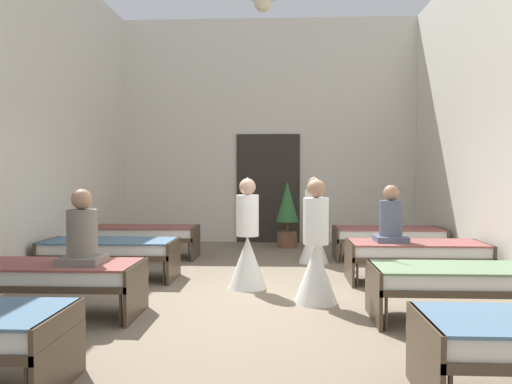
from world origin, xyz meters
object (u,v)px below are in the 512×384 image
at_px(bed_left_row_2, 110,249).
at_px(bed_right_row_3, 388,235).
at_px(patient_seated_secondary, 391,221).
at_px(potted_plant, 287,211).
at_px(nurse_near_aisle, 316,259).
at_px(nurse_far_aisle, 248,249).
at_px(nurse_mid_aisle, 314,232).
at_px(bed_left_row_1, 51,275).
at_px(bed_left_row_3, 145,234).
at_px(bed_right_row_1, 464,280).
at_px(patient_seated_primary, 82,236).
at_px(bed_right_row_2, 416,251).

relative_size(bed_left_row_2, bed_right_row_3, 1.00).
height_order(patient_seated_secondary, potted_plant, patient_seated_secondary).
relative_size(bed_left_row_2, nurse_near_aisle, 1.28).
height_order(nurse_far_aisle, potted_plant, nurse_far_aisle).
bearing_deg(nurse_mid_aisle, potted_plant, -97.27).
bearing_deg(bed_right_row_3, nurse_far_aisle, -134.85).
relative_size(bed_left_row_1, nurse_near_aisle, 1.28).
xyz_separation_m(bed_left_row_2, bed_left_row_3, (0.00, 1.90, 0.00)).
height_order(bed_left_row_1, potted_plant, potted_plant).
height_order(bed_right_row_1, nurse_far_aisle, nurse_far_aisle).
distance_m(nurse_mid_aisle, nurse_far_aisle, 2.23).
bearing_deg(nurse_near_aisle, bed_left_row_3, 84.58).
distance_m(bed_left_row_2, bed_left_row_3, 1.90).
relative_size(bed_right_row_3, nurse_far_aisle, 1.28).
bearing_deg(nurse_mid_aisle, nurse_far_aisle, 42.28).
distance_m(nurse_mid_aisle, patient_seated_secondary, 1.84).
bearing_deg(nurse_near_aisle, bed_right_row_1, -73.33).
bearing_deg(nurse_mid_aisle, patient_seated_secondary, 102.31).
distance_m(bed_left_row_3, nurse_mid_aisle, 3.06).
xyz_separation_m(bed_right_row_3, patient_seated_primary, (-4.02, -3.82, 0.43)).
xyz_separation_m(bed_left_row_1, bed_right_row_1, (4.37, 0.00, 0.00)).
bearing_deg(bed_right_row_2, bed_left_row_1, -156.52).
xyz_separation_m(bed_right_row_1, bed_right_row_3, (0.00, 3.80, 0.00)).
height_order(bed_left_row_1, bed_right_row_3, same).
relative_size(bed_left_row_3, nurse_far_aisle, 1.28).
relative_size(bed_right_row_2, potted_plant, 1.39).
xyz_separation_m(bed_left_row_3, nurse_far_aisle, (2.03, -2.36, 0.09)).
bearing_deg(bed_right_row_3, patient_seated_secondary, -100.56).
relative_size(bed_left_row_1, bed_right_row_1, 1.00).
bearing_deg(bed_right_row_1, nurse_mid_aisle, 111.28).
distance_m(bed_right_row_3, nurse_mid_aisle, 1.39).
bearing_deg(bed_left_row_1, bed_right_row_2, 23.48).
height_order(bed_left_row_1, patient_seated_primary, patient_seated_primary).
xyz_separation_m(bed_left_row_3, patient_seated_secondary, (4.02, -1.88, 0.43)).
distance_m(bed_right_row_3, patient_seated_primary, 5.56).
bearing_deg(bed_left_row_2, patient_seated_secondary, 0.33).
relative_size(nurse_far_aisle, potted_plant, 1.09).
bearing_deg(patient_seated_primary, bed_right_row_1, 0.26).
relative_size(nurse_near_aisle, patient_seated_secondary, 1.86).
height_order(nurse_near_aisle, nurse_far_aisle, same).
relative_size(bed_left_row_2, bed_left_row_3, 1.00).
bearing_deg(bed_right_row_2, bed_left_row_3, 156.52).
xyz_separation_m(bed_left_row_2, nurse_mid_aisle, (3.04, 1.53, 0.09)).
bearing_deg(bed_left_row_2, bed_right_row_1, -23.48).
xyz_separation_m(bed_left_row_1, potted_plant, (2.60, 5.23, 0.32)).
height_order(bed_left_row_1, patient_seated_secondary, patient_seated_secondary).
xyz_separation_m(bed_right_row_1, patient_seated_secondary, (-0.35, 1.92, 0.43)).
distance_m(bed_right_row_2, nurse_far_aisle, 2.39).
xyz_separation_m(bed_right_row_1, patient_seated_primary, (-4.02, -0.02, 0.43)).
distance_m(nurse_mid_aisle, patient_seated_primary, 4.39).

